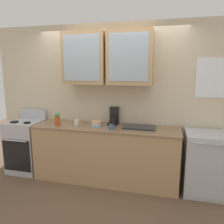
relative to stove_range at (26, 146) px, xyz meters
The scene contains 11 objects.
ground_plane 1.58m from the stove_range, ahead, with size 10.00×10.00×0.00m, color brown.
back_wall_unit 1.85m from the stove_range, 11.23° to the left, with size 4.29×0.46×2.60m.
counter 1.51m from the stove_range, ahead, with size 2.38×0.63×0.93m.
stove_range is the anchor object (origin of this frame).
sink_faucet 2.11m from the stove_range, ahead, with size 0.51×0.29×0.23m.
bowl_stack 1.44m from the stove_range, ahead, with size 0.17×0.17×0.08m.
vase 0.90m from the stove_range, ahead, with size 0.09×0.09×0.22m.
cup_near_sink 1.72m from the stove_range, ahead, with size 0.10×0.07×0.08m.
cup_near_bowls 1.13m from the stove_range, ahead, with size 0.12×0.08×0.10m.
dishwasher 3.04m from the stove_range, ahead, with size 0.58×0.61×0.93m.
coffee_maker 1.71m from the stove_range, ahead, with size 0.17×0.20×0.29m.
Camera 1 is at (0.94, -3.30, 1.84)m, focal length 34.95 mm.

